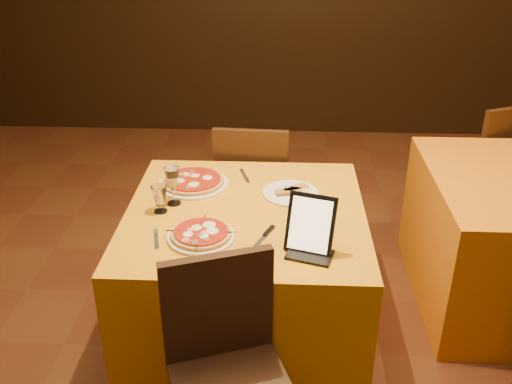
{
  "coord_description": "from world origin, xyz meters",
  "views": [
    {
      "loc": [
        -0.04,
        -1.75,
        2.03
      ],
      "look_at": [
        -0.14,
        0.52,
        0.86
      ],
      "focal_mm": 40.0,
      "sensor_mm": 36.0,
      "label": 1
    }
  ],
  "objects_px": {
    "chair_side_far": "(481,164)",
    "pizza_far": "(193,182)",
    "water_glass": "(160,199)",
    "chair_main_far": "(254,189)",
    "pizza_near": "(201,235)",
    "tablet": "(311,224)",
    "main_table": "(246,278)",
    "wine_glass": "(173,186)"
  },
  "relations": [
    {
      "from": "chair_side_far",
      "to": "tablet",
      "type": "distance_m",
      "value": 2.02
    },
    {
      "from": "main_table",
      "to": "pizza_far",
      "type": "bearing_deg",
      "value": 137.6
    },
    {
      "from": "pizza_near",
      "to": "water_glass",
      "type": "distance_m",
      "value": 0.31
    },
    {
      "from": "tablet",
      "to": "wine_glass",
      "type": "bearing_deg",
      "value": 166.99
    },
    {
      "from": "pizza_near",
      "to": "wine_glass",
      "type": "relative_size",
      "value": 1.51
    },
    {
      "from": "tablet",
      "to": "chair_side_far",
      "type": "bearing_deg",
      "value": 69.2
    },
    {
      "from": "main_table",
      "to": "chair_main_far",
      "type": "distance_m",
      "value": 0.81
    },
    {
      "from": "chair_side_far",
      "to": "pizza_far",
      "type": "bearing_deg",
      "value": 5.7
    },
    {
      "from": "water_glass",
      "to": "tablet",
      "type": "xyz_separation_m",
      "value": [
        0.67,
        -0.28,
        0.06
      ]
    },
    {
      "from": "chair_main_far",
      "to": "water_glass",
      "type": "relative_size",
      "value": 7.0
    },
    {
      "from": "main_table",
      "to": "pizza_far",
      "type": "xyz_separation_m",
      "value": [
        -0.28,
        0.26,
        0.39
      ]
    },
    {
      "from": "chair_main_far",
      "to": "pizza_near",
      "type": "distance_m",
      "value": 1.11
    },
    {
      "from": "main_table",
      "to": "pizza_near",
      "type": "bearing_deg",
      "value": -125.16
    },
    {
      "from": "pizza_near",
      "to": "water_glass",
      "type": "bearing_deg",
      "value": 134.52
    },
    {
      "from": "pizza_near",
      "to": "pizza_far",
      "type": "xyz_separation_m",
      "value": [
        -0.11,
        0.5,
        0.0
      ]
    },
    {
      "from": "chair_main_far",
      "to": "pizza_near",
      "type": "xyz_separation_m",
      "value": [
        -0.17,
        -1.05,
        0.31
      ]
    },
    {
      "from": "pizza_near",
      "to": "chair_main_far",
      "type": "bearing_deg",
      "value": 80.7
    },
    {
      "from": "pizza_far",
      "to": "main_table",
      "type": "bearing_deg",
      "value": -42.4
    },
    {
      "from": "main_table",
      "to": "wine_glass",
      "type": "distance_m",
      "value": 0.58
    },
    {
      "from": "chair_main_far",
      "to": "pizza_far",
      "type": "bearing_deg",
      "value": 66.36
    },
    {
      "from": "pizza_far",
      "to": "chair_side_far",
      "type": "bearing_deg",
      "value": 29.23
    },
    {
      "from": "water_glass",
      "to": "chair_side_far",
      "type": "bearing_deg",
      "value": 34.05
    },
    {
      "from": "pizza_far",
      "to": "wine_glass",
      "type": "relative_size",
      "value": 1.83
    },
    {
      "from": "chair_main_far",
      "to": "pizza_near",
      "type": "relative_size",
      "value": 3.17
    },
    {
      "from": "main_table",
      "to": "water_glass",
      "type": "bearing_deg",
      "value": -176.41
    },
    {
      "from": "pizza_near",
      "to": "wine_glass",
      "type": "distance_m",
      "value": 0.35
    },
    {
      "from": "chair_side_far",
      "to": "pizza_near",
      "type": "xyz_separation_m",
      "value": [
        -1.67,
        -1.49,
        0.31
      ]
    },
    {
      "from": "main_table",
      "to": "chair_side_far",
      "type": "distance_m",
      "value": 1.95
    },
    {
      "from": "main_table",
      "to": "pizza_far",
      "type": "height_order",
      "value": "pizza_far"
    },
    {
      "from": "main_table",
      "to": "chair_main_far",
      "type": "xyz_separation_m",
      "value": [
        0.0,
        0.81,
        0.08
      ]
    },
    {
      "from": "main_table",
      "to": "chair_main_far",
      "type": "bearing_deg",
      "value": 90.0
    },
    {
      "from": "water_glass",
      "to": "tablet",
      "type": "distance_m",
      "value": 0.73
    },
    {
      "from": "chair_side_far",
      "to": "water_glass",
      "type": "xyz_separation_m",
      "value": [
        -1.88,
        -1.27,
        0.36
      ]
    },
    {
      "from": "pizza_far",
      "to": "water_glass",
      "type": "relative_size",
      "value": 2.68
    },
    {
      "from": "chair_side_far",
      "to": "pizza_near",
      "type": "distance_m",
      "value": 2.26
    },
    {
      "from": "wine_glass",
      "to": "chair_side_far",
      "type": "bearing_deg",
      "value": 33.07
    },
    {
      "from": "tablet",
      "to": "chair_main_far",
      "type": "bearing_deg",
      "value": 121.39
    },
    {
      "from": "wine_glass",
      "to": "tablet",
      "type": "relative_size",
      "value": 0.78
    },
    {
      "from": "chair_side_far",
      "to": "water_glass",
      "type": "height_order",
      "value": "chair_side_far"
    },
    {
      "from": "main_table",
      "to": "water_glass",
      "type": "xyz_separation_m",
      "value": [
        -0.39,
        -0.02,
        0.44
      ]
    },
    {
      "from": "chair_side_far",
      "to": "wine_glass",
      "type": "bearing_deg",
      "value": 9.54
    },
    {
      "from": "pizza_far",
      "to": "tablet",
      "type": "relative_size",
      "value": 1.43
    }
  ]
}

